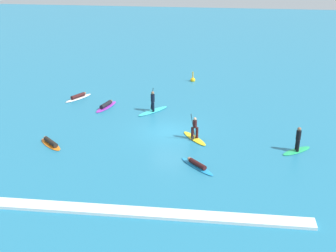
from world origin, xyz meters
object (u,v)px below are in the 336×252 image
(surfer_on_purple_board, at_px, (106,106))
(marker_buoy, at_px, (193,80))
(surfer_on_blue_board, at_px, (197,165))
(surfer_on_green_board, at_px, (297,144))
(surfer_on_white_board, at_px, (78,97))
(surfer_on_yellow_board, at_px, (195,134))
(surfer_on_orange_board, at_px, (51,143))
(surfer_on_teal_board, at_px, (153,107))

(surfer_on_purple_board, distance_m, marker_buoy, 10.78)
(surfer_on_blue_board, height_order, marker_buoy, marker_buoy)
(surfer_on_green_board, xyz_separation_m, surfer_on_white_board, (-18.26, 8.65, -0.40))
(surfer_on_purple_board, height_order, marker_buoy, marker_buoy)
(surfer_on_purple_board, bearing_deg, surfer_on_yellow_board, -107.00)
(surfer_on_orange_board, relative_size, marker_buoy, 2.12)
(surfer_on_blue_board, bearing_deg, surfer_on_green_board, -109.55)
(surfer_on_yellow_board, distance_m, surfer_on_white_board, 13.34)
(surfer_on_teal_board, bearing_deg, marker_buoy, 21.84)
(surfer_on_yellow_board, distance_m, marker_buoy, 13.85)
(surfer_on_purple_board, relative_size, marker_buoy, 2.80)
(surfer_on_teal_board, bearing_deg, surfer_on_purple_board, 122.52)
(surfer_on_blue_board, distance_m, surfer_on_green_board, 7.45)
(surfer_on_blue_board, distance_m, surfer_on_purple_board, 12.96)
(surfer_on_blue_board, height_order, surfer_on_green_board, surfer_on_green_board)
(surfer_on_yellow_board, distance_m, surfer_on_orange_board, 10.42)
(surfer_on_teal_board, distance_m, surfer_on_yellow_board, 6.37)
(surfer_on_blue_board, distance_m, surfer_on_yellow_board, 4.28)
(surfer_on_yellow_board, bearing_deg, surfer_on_blue_board, -30.32)
(surfer_on_green_board, bearing_deg, surfer_on_orange_board, 145.27)
(surfer_on_purple_board, distance_m, surfer_on_orange_board, 8.07)
(surfer_on_teal_board, relative_size, surfer_on_purple_board, 0.94)
(surfer_on_blue_board, relative_size, surfer_on_teal_board, 0.89)
(surfer_on_yellow_board, bearing_deg, surfer_on_white_board, -159.92)
(surfer_on_orange_board, xyz_separation_m, surfer_on_white_board, (-0.87, 9.62, -0.00))
(surfer_on_green_board, bearing_deg, surfer_on_teal_board, 112.51)
(surfer_on_orange_board, xyz_separation_m, marker_buoy, (9.17, 15.98, 0.00))
(surfer_on_yellow_board, distance_m, surfer_on_green_board, 7.29)
(surfer_on_purple_board, bearing_deg, surfer_on_white_board, 76.60)
(surfer_on_orange_board, distance_m, marker_buoy, 18.42)
(surfer_on_blue_board, height_order, surfer_on_yellow_board, surfer_on_yellow_board)
(surfer_on_white_board, relative_size, marker_buoy, 2.57)
(surfer_on_teal_board, relative_size, surfer_on_yellow_board, 1.10)
(surfer_on_orange_board, distance_m, surfer_on_white_board, 9.66)
(surfer_on_teal_board, xyz_separation_m, surfer_on_yellow_board, (3.85, -5.07, -0.01))
(surfer_on_yellow_board, bearing_deg, surfer_on_green_board, 44.70)
(surfer_on_purple_board, bearing_deg, surfer_on_green_board, -96.10)
(surfer_on_teal_board, bearing_deg, surfer_on_orange_board, 178.48)
(surfer_on_teal_board, bearing_deg, surfer_on_green_board, -79.82)
(surfer_on_teal_board, relative_size, surfer_on_white_board, 1.02)
(surfer_on_green_board, distance_m, marker_buoy, 17.11)
(surfer_on_teal_board, distance_m, surfer_on_green_board, 12.69)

